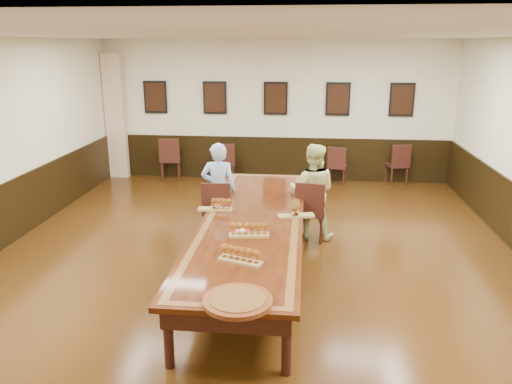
# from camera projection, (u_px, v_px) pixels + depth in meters

# --- Properties ---
(floor) EXTENTS (8.00, 10.00, 0.02)m
(floor) POSITION_uv_depth(u_px,v_px,m) (253.00, 269.00, 7.14)
(floor) COLOR black
(floor) RESTS_ON ground
(ceiling) EXTENTS (8.00, 10.00, 0.02)m
(ceiling) POSITION_uv_depth(u_px,v_px,m) (252.00, 34.00, 6.22)
(ceiling) COLOR white
(ceiling) RESTS_ON floor
(wall_back) EXTENTS (8.00, 0.02, 3.20)m
(wall_back) POSITION_uv_depth(u_px,v_px,m) (276.00, 111.00, 11.46)
(wall_back) COLOR #EDEAC6
(wall_back) RESTS_ON floor
(chair_man) EXTENTS (0.48, 0.52, 0.99)m
(chair_man) POSITION_uv_depth(u_px,v_px,m) (218.00, 209.00, 8.18)
(chair_man) COLOR #321616
(chair_man) RESTS_ON floor
(chair_woman) EXTENTS (0.53, 0.57, 1.00)m
(chair_woman) POSITION_uv_depth(u_px,v_px,m) (311.00, 210.00, 8.09)
(chair_woman) COLOR #321616
(chair_woman) RESTS_ON floor
(spare_chair_a) EXTENTS (0.55, 0.59, 1.01)m
(spare_chair_a) POSITION_uv_depth(u_px,v_px,m) (170.00, 158.00, 11.72)
(spare_chair_a) COLOR #321616
(spare_chair_a) RESTS_ON floor
(spare_chair_b) EXTENTS (0.51, 0.54, 0.93)m
(spare_chair_b) POSITION_uv_depth(u_px,v_px,m) (225.00, 162.00, 11.49)
(spare_chair_b) COLOR #321616
(spare_chair_b) RESTS_ON floor
(spare_chair_c) EXTENTS (0.50, 0.53, 0.88)m
(spare_chair_c) POSITION_uv_depth(u_px,v_px,m) (338.00, 165.00, 11.34)
(spare_chair_c) COLOR #321616
(spare_chair_c) RESTS_ON floor
(spare_chair_d) EXTENTS (0.54, 0.57, 0.94)m
(spare_chair_d) POSITION_uv_depth(u_px,v_px,m) (397.00, 164.00, 11.35)
(spare_chair_d) COLOR #321616
(spare_chair_d) RESTS_ON floor
(person_man) EXTENTS (0.59, 0.39, 1.57)m
(person_man) POSITION_uv_depth(u_px,v_px,m) (219.00, 190.00, 8.19)
(person_man) COLOR #557FD5
(person_man) RESTS_ON floor
(person_woman) EXTENTS (0.85, 0.70, 1.57)m
(person_woman) POSITION_uv_depth(u_px,v_px,m) (312.00, 191.00, 8.11)
(person_woman) COLOR #DAE28D
(person_woman) RESTS_ON floor
(pink_phone) EXTENTS (0.09, 0.16, 0.01)m
(pink_phone) POSITION_uv_depth(u_px,v_px,m) (296.00, 214.00, 7.12)
(pink_phone) COLOR #FE5485
(pink_phone) RESTS_ON conference_table
(curtain) EXTENTS (0.45, 0.18, 2.90)m
(curtain) POSITION_uv_depth(u_px,v_px,m) (115.00, 117.00, 11.68)
(curtain) COLOR #D6B193
(curtain) RESTS_ON floor
(wainscoting) EXTENTS (8.00, 10.00, 1.00)m
(wainscoting) POSITION_uv_depth(u_px,v_px,m) (252.00, 236.00, 7.00)
(wainscoting) COLOR black
(wainscoting) RESTS_ON floor
(conference_table) EXTENTS (1.40, 5.00, 0.76)m
(conference_table) POSITION_uv_depth(u_px,v_px,m) (252.00, 229.00, 6.96)
(conference_table) COLOR black
(conference_table) RESTS_ON floor
(posters) EXTENTS (6.14, 0.04, 0.74)m
(posters) POSITION_uv_depth(u_px,v_px,m) (276.00, 98.00, 11.30)
(posters) COLOR black
(posters) RESTS_ON wall_back
(flight_a) EXTENTS (0.51, 0.17, 0.19)m
(flight_a) POSITION_uv_depth(u_px,v_px,m) (218.00, 205.00, 7.27)
(flight_a) COLOR olive
(flight_a) RESTS_ON conference_table
(flight_b) EXTENTS (0.54, 0.27, 0.19)m
(flight_b) POSITION_uv_depth(u_px,v_px,m) (296.00, 211.00, 7.00)
(flight_b) COLOR olive
(flight_b) RESTS_ON conference_table
(flight_c) EXTENTS (0.52, 0.22, 0.19)m
(flight_c) POSITION_uv_depth(u_px,v_px,m) (249.00, 230.00, 6.29)
(flight_c) COLOR olive
(flight_c) RESTS_ON conference_table
(flight_d) EXTENTS (0.53, 0.32, 0.19)m
(flight_d) POSITION_uv_depth(u_px,v_px,m) (240.00, 255.00, 5.54)
(flight_d) COLOR olive
(flight_d) RESTS_ON conference_table
(red_plate_grp) EXTENTS (0.21, 0.21, 0.03)m
(red_plate_grp) POSITION_uv_depth(u_px,v_px,m) (241.00, 231.00, 6.46)
(red_plate_grp) COLOR red
(red_plate_grp) RESTS_ON conference_table
(carved_platter) EXTENTS (0.85, 0.85, 0.05)m
(carved_platter) POSITION_uv_depth(u_px,v_px,m) (238.00, 301.00, 4.69)
(carved_platter) COLOR #5A2512
(carved_platter) RESTS_ON conference_table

